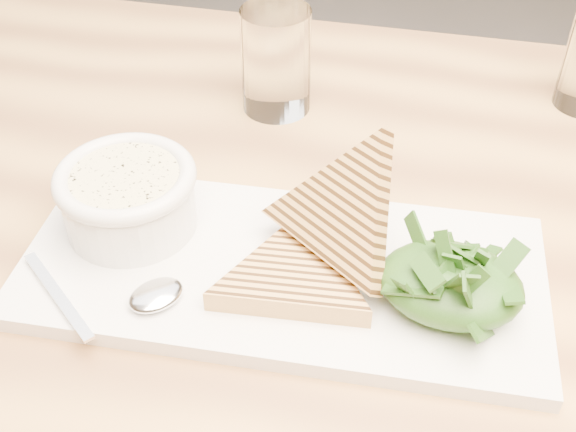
% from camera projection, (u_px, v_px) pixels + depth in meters
% --- Properties ---
extents(table_top, '(1.35, 0.93, 0.04)m').
position_uv_depth(table_top, '(318.00, 273.00, 0.63)').
color(table_top, '#B58444').
rests_on(table_top, ground).
extents(table_leg_bl, '(0.06, 0.06, 0.69)m').
position_uv_depth(table_leg_bl, '(28.00, 203.00, 1.27)').
color(table_leg_bl, '#B58444').
rests_on(table_leg_bl, ground).
extents(platter, '(0.44, 0.23, 0.01)m').
position_uv_depth(platter, '(282.00, 271.00, 0.59)').
color(platter, silver).
rests_on(platter, table_top).
extents(soup_bowl, '(0.11, 0.11, 0.04)m').
position_uv_depth(soup_bowl, '(130.00, 204.00, 0.61)').
color(soup_bowl, silver).
rests_on(soup_bowl, platter).
extents(soup, '(0.09, 0.09, 0.01)m').
position_uv_depth(soup, '(125.00, 179.00, 0.59)').
color(soup, beige).
rests_on(soup, soup_bowl).
extents(bowl_rim, '(0.12, 0.12, 0.01)m').
position_uv_depth(bowl_rim, '(125.00, 177.00, 0.59)').
color(bowl_rim, silver).
rests_on(bowl_rim, soup_bowl).
extents(sandwich_flat, '(0.16, 0.16, 0.02)m').
position_uv_depth(sandwich_flat, '(293.00, 276.00, 0.56)').
color(sandwich_flat, '#BA8A49').
rests_on(sandwich_flat, platter).
extents(sandwich_lean, '(0.21, 0.21, 0.16)m').
position_uv_depth(sandwich_lean, '(341.00, 213.00, 0.56)').
color(sandwich_lean, '#BA8A49').
rests_on(sandwich_lean, sandwich_flat).
extents(salad_base, '(0.11, 0.09, 0.04)m').
position_uv_depth(salad_base, '(451.00, 284.00, 0.54)').
color(salad_base, black).
rests_on(salad_base, platter).
extents(arugula_pile, '(0.11, 0.10, 0.05)m').
position_uv_depth(arugula_pile, '(452.00, 279.00, 0.54)').
color(arugula_pile, '#346320').
rests_on(arugula_pile, platter).
extents(spoon_bowl, '(0.05, 0.06, 0.01)m').
position_uv_depth(spoon_bowl, '(156.00, 295.00, 0.55)').
color(spoon_bowl, silver).
rests_on(spoon_bowl, platter).
extents(spoon_handle, '(0.09, 0.07, 0.00)m').
position_uv_depth(spoon_handle, '(58.00, 295.00, 0.55)').
color(spoon_handle, silver).
rests_on(spoon_handle, platter).
extents(glass_near, '(0.07, 0.07, 0.11)m').
position_uv_depth(glass_near, '(276.00, 61.00, 0.75)').
color(glass_near, white).
rests_on(glass_near, table_top).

